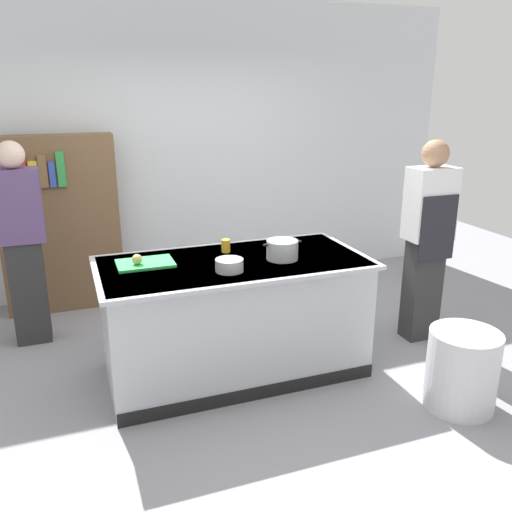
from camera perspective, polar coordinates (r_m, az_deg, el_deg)
The scene contains 12 objects.
ground_plane at distance 4.26m, azimuth -2.28°, elevation -12.10°, with size 10.00×10.00×0.00m, color gray.
back_wall at distance 5.77m, azimuth -9.07°, elevation 11.32°, with size 6.40×0.12×3.00m, color silver.
counter_island at distance 4.05m, azimuth -2.35°, elevation -6.38°, with size 1.98×0.98×0.90m.
cutting_board at distance 3.88m, azimuth -11.81°, elevation -0.78°, with size 0.40×0.28×0.02m, color green.
onion at distance 3.83m, azimuth -12.65°, elevation -0.35°, with size 0.07×0.07×0.07m, color tan.
stock_pot at distance 3.91m, azimuth 2.84°, elevation 0.68°, with size 0.30×0.23×0.14m.
mixing_bowl at distance 3.66m, azimuth -2.88°, elevation -0.99°, with size 0.20×0.20×0.09m, color #B7BABF.
juice_cup at distance 4.09m, azimuth -3.27°, elevation 1.10°, with size 0.07×0.07×0.10m, color yellow.
trash_bin at distance 3.95m, azimuth 21.23°, elevation -11.32°, with size 0.48×0.48×0.56m, color silver.
person_chef at distance 4.68m, azimuth 17.92°, elevation 1.93°, with size 0.38×0.25×1.72m.
person_guest at distance 4.79m, azimuth -23.84°, elevation 1.57°, with size 0.38×0.24×1.72m.
bookshelf at distance 5.47m, azimuth -20.29°, elevation 3.23°, with size 1.10×0.31×1.70m.
Camera 1 is at (-1.12, -3.53, 2.11)m, focal length 37.24 mm.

